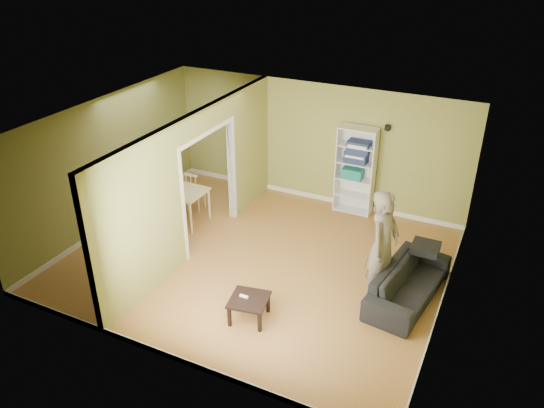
{
  "coord_description": "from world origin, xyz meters",
  "views": [
    {
      "loc": [
        3.75,
        -7.13,
        5.39
      ],
      "look_at": [
        0.2,
        0.2,
        1.1
      ],
      "focal_mm": 35.0,
      "sensor_mm": 36.0,
      "label": 1
    }
  ],
  "objects_px": {
    "bookshelf": "(356,170)",
    "dining_table": "(178,193)",
    "sofa": "(409,278)",
    "chair_left": "(152,190)",
    "chair_near": "(159,212)",
    "chair_far": "(195,190)",
    "person": "(384,236)",
    "coffee_table": "(249,302)"
  },
  "relations": [
    {
      "from": "bookshelf",
      "to": "dining_table",
      "type": "distance_m",
      "value": 3.67
    },
    {
      "from": "sofa",
      "to": "chair_left",
      "type": "bearing_deg",
      "value": 91.95
    },
    {
      "from": "chair_near",
      "to": "chair_far",
      "type": "xyz_separation_m",
      "value": [
        0.05,
        1.22,
        -0.06
      ]
    },
    {
      "from": "chair_near",
      "to": "chair_far",
      "type": "bearing_deg",
      "value": 105.7
    },
    {
      "from": "person",
      "to": "chair_left",
      "type": "distance_m",
      "value": 5.13
    },
    {
      "from": "bookshelf",
      "to": "dining_table",
      "type": "xyz_separation_m",
      "value": [
        -3.08,
        -1.98,
        -0.31
      ]
    },
    {
      "from": "chair_far",
      "to": "bookshelf",
      "type": "bearing_deg",
      "value": -159.8
    },
    {
      "from": "person",
      "to": "dining_table",
      "type": "relative_size",
      "value": 1.94
    },
    {
      "from": "coffee_table",
      "to": "chair_left",
      "type": "distance_m",
      "value": 4.09
    },
    {
      "from": "chair_far",
      "to": "coffee_table",
      "type": "bearing_deg",
      "value": 131.0
    },
    {
      "from": "person",
      "to": "bookshelf",
      "type": "relative_size",
      "value": 1.17
    },
    {
      "from": "coffee_table",
      "to": "chair_near",
      "type": "height_order",
      "value": "chair_near"
    },
    {
      "from": "person",
      "to": "coffee_table",
      "type": "relative_size",
      "value": 3.84
    },
    {
      "from": "coffee_table",
      "to": "chair_near",
      "type": "xyz_separation_m",
      "value": [
        -2.78,
        1.5,
        0.17
      ]
    },
    {
      "from": "chair_near",
      "to": "chair_left",
      "type": "bearing_deg",
      "value": 152.35
    },
    {
      "from": "bookshelf",
      "to": "dining_table",
      "type": "bearing_deg",
      "value": -147.25
    },
    {
      "from": "person",
      "to": "chair_far",
      "type": "height_order",
      "value": "person"
    },
    {
      "from": "chair_near",
      "to": "bookshelf",
      "type": "bearing_deg",
      "value": 57.79
    },
    {
      "from": "sofa",
      "to": "bookshelf",
      "type": "height_order",
      "value": "bookshelf"
    },
    {
      "from": "person",
      "to": "coffee_table",
      "type": "height_order",
      "value": "person"
    },
    {
      "from": "bookshelf",
      "to": "person",
      "type": "bearing_deg",
      "value": -63.97
    },
    {
      "from": "person",
      "to": "chair_left",
      "type": "height_order",
      "value": "person"
    },
    {
      "from": "chair_left",
      "to": "chair_far",
      "type": "bearing_deg",
      "value": 119.98
    },
    {
      "from": "chair_left",
      "to": "chair_far",
      "type": "distance_m",
      "value": 0.9
    },
    {
      "from": "person",
      "to": "chair_far",
      "type": "distance_m",
      "value": 4.55
    },
    {
      "from": "sofa",
      "to": "chair_near",
      "type": "distance_m",
      "value": 4.84
    },
    {
      "from": "chair_far",
      "to": "chair_left",
      "type": "bearing_deg",
      "value": 32.17
    },
    {
      "from": "bookshelf",
      "to": "dining_table",
      "type": "height_order",
      "value": "bookshelf"
    },
    {
      "from": "sofa",
      "to": "chair_near",
      "type": "xyz_separation_m",
      "value": [
        -4.84,
        -0.1,
        0.11
      ]
    },
    {
      "from": "sofa",
      "to": "person",
      "type": "distance_m",
      "value": 0.86
    },
    {
      "from": "chair_far",
      "to": "person",
      "type": "bearing_deg",
      "value": 160.13
    },
    {
      "from": "chair_far",
      "to": "dining_table",
      "type": "bearing_deg",
      "value": 84.33
    },
    {
      "from": "sofa",
      "to": "chair_far",
      "type": "height_order",
      "value": "chair_far"
    },
    {
      "from": "chair_near",
      "to": "dining_table",
      "type": "bearing_deg",
      "value": 105.09
    },
    {
      "from": "dining_table",
      "to": "chair_far",
      "type": "distance_m",
      "value": 0.62
    },
    {
      "from": "dining_table",
      "to": "chair_far",
      "type": "relative_size",
      "value": 1.3
    },
    {
      "from": "sofa",
      "to": "coffee_table",
      "type": "relative_size",
      "value": 3.51
    },
    {
      "from": "bookshelf",
      "to": "coffee_table",
      "type": "relative_size",
      "value": 3.28
    },
    {
      "from": "sofa",
      "to": "chair_left",
      "type": "xyz_separation_m",
      "value": [
        -5.52,
        0.59,
        0.13
      ]
    },
    {
      "from": "sofa",
      "to": "person",
      "type": "height_order",
      "value": "person"
    },
    {
      "from": "sofa",
      "to": "coffee_table",
      "type": "height_order",
      "value": "sofa"
    },
    {
      "from": "chair_left",
      "to": "coffee_table",
      "type": "bearing_deg",
      "value": 51.32
    }
  ]
}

